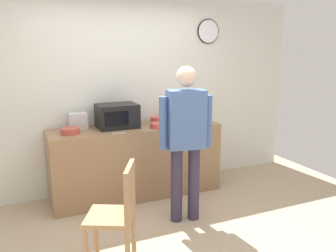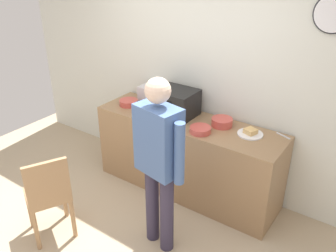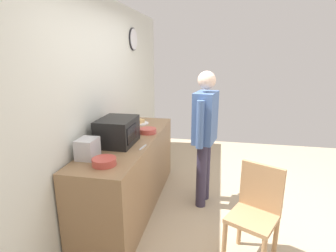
# 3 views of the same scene
# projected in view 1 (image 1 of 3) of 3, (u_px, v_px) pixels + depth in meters

# --- Properties ---
(ground_plane) EXTENTS (6.00, 6.00, 0.00)m
(ground_plane) POSITION_uv_depth(u_px,v_px,m) (167.00, 239.00, 3.60)
(ground_plane) COLOR tan
(back_wall) EXTENTS (5.40, 0.13, 2.60)m
(back_wall) POSITION_uv_depth(u_px,v_px,m) (119.00, 94.00, 4.75)
(back_wall) COLOR silver
(back_wall) RESTS_ON ground_plane
(kitchen_counter) EXTENTS (2.20, 0.62, 0.92)m
(kitchen_counter) POSITION_uv_depth(u_px,v_px,m) (136.00, 161.00, 4.63)
(kitchen_counter) COLOR #93704C
(kitchen_counter) RESTS_ON ground_plane
(microwave) EXTENTS (0.50, 0.39, 0.30)m
(microwave) POSITION_uv_depth(u_px,v_px,m) (117.00, 116.00, 4.47)
(microwave) COLOR black
(microwave) RESTS_ON kitchen_counter
(sandwich_plate) EXTENTS (0.27, 0.27, 0.07)m
(sandwich_plate) POSITION_uv_depth(u_px,v_px,m) (182.00, 120.00, 4.89)
(sandwich_plate) COLOR white
(sandwich_plate) RESTS_ON kitchen_counter
(salad_bowl) EXTENTS (0.22, 0.22, 0.07)m
(salad_bowl) POSITION_uv_depth(u_px,v_px,m) (70.00, 131.00, 4.16)
(salad_bowl) COLOR #C64C42
(salad_bowl) RESTS_ON kitchen_counter
(cereal_bowl) EXTENTS (0.23, 0.23, 0.09)m
(cereal_bowl) POSITION_uv_depth(u_px,v_px,m) (159.00, 120.00, 4.76)
(cereal_bowl) COLOR #C64C42
(cereal_bowl) RESTS_ON kitchen_counter
(mixing_bowl) EXTENTS (0.22, 0.22, 0.06)m
(mixing_bowl) POSITION_uv_depth(u_px,v_px,m) (159.00, 125.00, 4.48)
(mixing_bowl) COLOR #C64C42
(mixing_bowl) RESTS_ON kitchen_counter
(toaster) EXTENTS (0.22, 0.18, 0.20)m
(toaster) POSITION_uv_depth(u_px,v_px,m) (78.00, 121.00, 4.41)
(toaster) COLOR silver
(toaster) RESTS_ON kitchen_counter
(fork_utensil) EXTENTS (0.17, 0.08, 0.01)m
(fork_utensil) POSITION_uv_depth(u_px,v_px,m) (195.00, 117.00, 5.15)
(fork_utensil) COLOR silver
(fork_utensil) RESTS_ON kitchen_counter
(spoon_utensil) EXTENTS (0.17, 0.04, 0.01)m
(spoon_utensil) POSITION_uv_depth(u_px,v_px,m) (119.00, 133.00, 4.19)
(spoon_utensil) COLOR silver
(spoon_utensil) RESTS_ON kitchen_counter
(person_standing) EXTENTS (0.58, 0.31, 1.73)m
(person_standing) POSITION_uv_depth(u_px,v_px,m) (186.00, 133.00, 3.81)
(person_standing) COLOR #322C43
(person_standing) RESTS_ON ground_plane
(wooden_chair) EXTENTS (0.54, 0.54, 0.94)m
(wooden_chair) POSITION_uv_depth(u_px,v_px,m) (118.00, 211.00, 3.06)
(wooden_chair) COLOR #A87F56
(wooden_chair) RESTS_ON ground_plane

